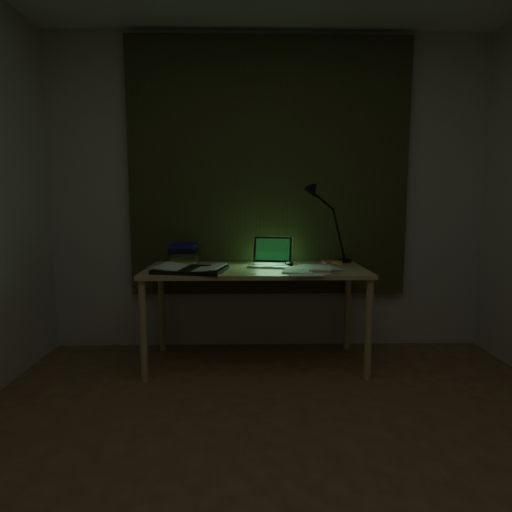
{
  "coord_description": "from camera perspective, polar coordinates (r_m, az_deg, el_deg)",
  "views": [
    {
      "loc": [
        -0.17,
        -1.47,
        1.19
      ],
      "look_at": [
        -0.11,
        1.46,
        0.82
      ],
      "focal_mm": 30.0,
      "sensor_mm": 36.0,
      "label": 1
    }
  ],
  "objects": [
    {
      "name": "open_textbook",
      "position": [
        2.95,
        -8.7,
        -1.69
      ],
      "size": [
        0.52,
        0.41,
        0.04
      ],
      "primitive_type": null,
      "rotation": [
        0.0,
        0.0,
        -0.19
      ],
      "color": "silver",
      "rests_on": "desk"
    },
    {
      "name": "wall_back",
      "position": [
        3.48,
        1.68,
        8.19
      ],
      "size": [
        3.5,
        0.0,
        2.5
      ],
      "primitive_type": "cube",
      "color": "beige",
      "rests_on": "ground"
    },
    {
      "name": "mouse",
      "position": [
        3.16,
        4.43,
        -1.08
      ],
      "size": [
        0.07,
        0.1,
        0.04
      ],
      "primitive_type": "ellipsoid",
      "rotation": [
        0.0,
        0.0,
        0.19
      ],
      "color": "black",
      "rests_on": "desk"
    },
    {
      "name": "desk_lamp",
      "position": [
        3.42,
        11.84,
        3.87
      ],
      "size": [
        0.39,
        0.32,
        0.56
      ],
      "primitive_type": null,
      "rotation": [
        0.0,
        0.0,
        0.07
      ],
      "color": "black",
      "rests_on": "desk"
    },
    {
      "name": "sticky_yellow",
      "position": [
        3.37,
        10.78,
        -0.82
      ],
      "size": [
        0.1,
        0.1,
        0.02
      ],
      "primitive_type": "cube",
      "rotation": [
        0.0,
        0.0,
        -0.32
      ],
      "color": "yellow",
      "rests_on": "desk"
    },
    {
      "name": "book_stack",
      "position": [
        3.3,
        -9.61,
        0.32
      ],
      "size": [
        0.23,
        0.26,
        0.16
      ],
      "primitive_type": null,
      "rotation": [
        0.0,
        0.0,
        0.09
      ],
      "color": "silver",
      "rests_on": "desk"
    },
    {
      "name": "curtain",
      "position": [
        3.45,
        1.72,
        11.53
      ],
      "size": [
        2.2,
        0.06,
        2.0
      ],
      "primitive_type": "cube",
      "color": "#2E3319",
      "rests_on": "wall_back"
    },
    {
      "name": "loose_papers",
      "position": [
        3.0,
        7.49,
        -1.7
      ],
      "size": [
        0.43,
        0.45,
        0.02
      ],
      "primitive_type": null,
      "rotation": [
        0.0,
        0.0,
        -0.31
      ],
      "color": "white",
      "rests_on": "desk"
    },
    {
      "name": "laptop",
      "position": [
        3.14,
        1.88,
        0.56
      ],
      "size": [
        0.37,
        0.4,
        0.22
      ],
      "primitive_type": null,
      "rotation": [
        0.0,
        0.0,
        -0.21
      ],
      "color": "#B7B7BC",
      "rests_on": "desk"
    },
    {
      "name": "sticky_pink",
      "position": [
        3.39,
        9.53,
        -0.75
      ],
      "size": [
        0.11,
        0.11,
        0.02
      ],
      "primitive_type": "cube",
      "rotation": [
        0.0,
        0.0,
        0.32
      ],
      "color": "#FF6381",
      "rests_on": "desk"
    },
    {
      "name": "desk",
      "position": [
        3.16,
        -0.05,
        -8.03
      ],
      "size": [
        1.57,
        0.69,
        0.72
      ],
      "primitive_type": null,
      "color": "tan",
      "rests_on": "floor"
    }
  ]
}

